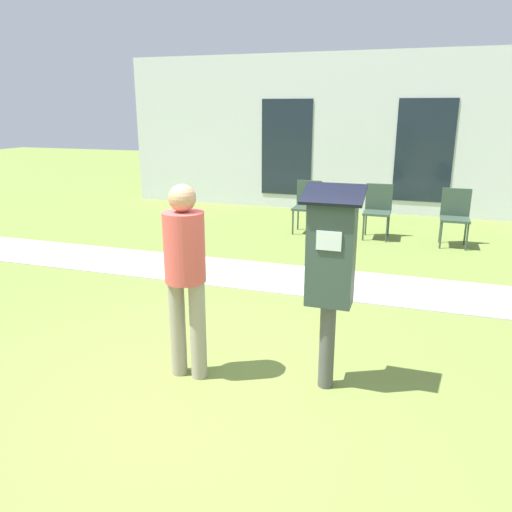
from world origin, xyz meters
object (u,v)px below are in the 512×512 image
at_px(parking_meter, 330,264).
at_px(outdoor_chair_left, 308,202).
at_px(outdoor_chair_right, 455,213).
at_px(person_standing, 185,268).
at_px(outdoor_chair_middle, 378,207).

bearing_deg(parking_meter, outdoor_chair_left, 104.17).
bearing_deg(outdoor_chair_right, outdoor_chair_left, -179.73).
xyz_separation_m(person_standing, outdoor_chair_middle, (1.04, 5.15, -0.40)).
relative_size(person_standing, outdoor_chair_right, 1.76).
bearing_deg(outdoor_chair_left, person_standing, -91.18).
bearing_deg(outdoor_chair_left, parking_meter, -78.81).
height_order(person_standing, outdoor_chair_left, person_standing).
distance_m(outdoor_chair_middle, outdoor_chair_right, 1.22).
height_order(person_standing, outdoor_chair_right, person_standing).
bearing_deg(person_standing, parking_meter, -22.48).
height_order(parking_meter, outdoor_chair_middle, parking_meter).
bearing_deg(outdoor_chair_right, outdoor_chair_middle, 177.84).
distance_m(parking_meter, outdoor_chair_middle, 5.00).
height_order(parking_meter, outdoor_chair_left, parking_meter).
relative_size(parking_meter, person_standing, 1.01).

